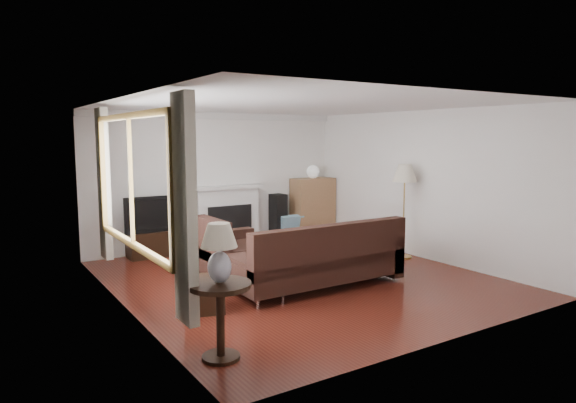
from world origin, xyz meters
TOP-DOWN VIEW (x-y plane):
  - room at (0.00, 0.00)m, footprint 5.10×5.60m
  - window at (-2.45, -0.20)m, footprint 0.12×2.74m
  - curtain_near at (-2.40, -1.72)m, footprint 0.10×0.35m
  - curtain_far at (-2.40, 1.32)m, footprint 0.10×0.35m
  - fireplace at (0.15, 2.64)m, footprint 1.40×0.26m
  - tv_stand at (-1.33, 2.50)m, footprint 0.90×0.40m
  - television at (-1.33, 2.50)m, footprint 1.07×0.14m
  - speaker_left at (-0.85, 2.54)m, footprint 0.33×0.36m
  - speaker_right at (1.21, 2.55)m, footprint 0.27×0.32m
  - bookshelf at (2.03, 2.51)m, footprint 0.88×0.42m
  - globe_lamp at (2.03, 2.51)m, footprint 0.26×0.26m
  - sectional_sofa at (-0.04, -0.47)m, footprint 2.66×1.94m
  - coffee_table at (0.11, 1.10)m, footprint 1.06×0.72m
  - footstool at (-1.74, -0.55)m, footprint 0.60×0.60m
  - floor_lamp at (2.22, 0.12)m, footprint 0.47×0.47m
  - side_table at (-2.15, -1.89)m, footprint 0.58×0.58m
  - table_lamp at (-2.15, -1.89)m, footprint 0.34×0.34m

SIDE VIEW (x-z plane):
  - coffee_table at x=0.11m, z-range 0.00..0.38m
  - footstool at x=-1.74m, z-range 0.00..0.40m
  - tv_stand at x=-1.33m, z-range 0.00..0.45m
  - side_table at x=-2.15m, z-range 0.00..0.73m
  - sectional_sofa at x=-0.04m, z-range 0.00..0.86m
  - speaker_left at x=-0.85m, z-range 0.00..0.87m
  - speaker_right at x=1.21m, z-range 0.00..0.93m
  - fireplace at x=0.15m, z-range 0.00..1.15m
  - bookshelf at x=2.03m, z-range 0.00..1.21m
  - television at x=-1.33m, z-range 0.45..1.06m
  - floor_lamp at x=2.22m, z-range 0.00..1.60m
  - table_lamp at x=-2.15m, z-range 0.73..1.27m
  - room at x=0.00m, z-range -0.02..2.52m
  - globe_lamp at x=2.03m, z-range 1.21..1.48m
  - curtain_near at x=-2.40m, z-range 0.35..2.45m
  - curtain_far at x=-2.40m, z-range 0.35..2.45m
  - window at x=-2.45m, z-range 0.78..2.32m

